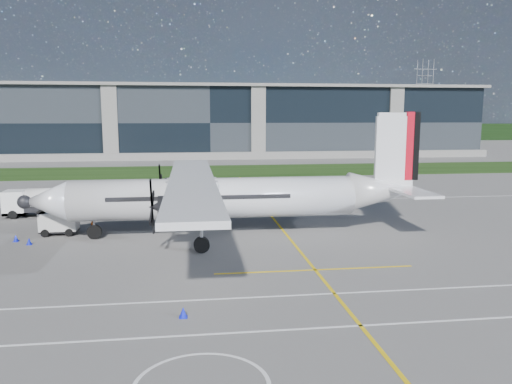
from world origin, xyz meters
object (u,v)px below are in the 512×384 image
Objects in this scene: pylon_east at (424,100)px; turboprop_aircraft at (229,174)px; baggage_tug at (59,223)px; ground_crew_person at (93,220)px; safety_cone_nose_port at (29,241)px; safety_cone_portwing at (183,312)px; safety_cone_nose_stbd at (44,232)px; safety_cone_fwd at (16,238)px; safety_cone_stbdwing at (185,198)px; fuel_tanker_truck at (37,202)px.

pylon_east is 0.96× the size of turboprop_aircraft.
pylon_east is 170.38m from turboprop_aircraft.
ground_crew_person is (2.37, 0.87, 0.03)m from baggage_tug.
safety_cone_nose_port and safety_cone_portwing have the same top height.
baggage_tug is 5.83× the size of safety_cone_nose_stbd.
safety_cone_stbdwing is at bearing 53.71° from safety_cone_fwd.
pylon_east is 60.00× the size of safety_cone_fwd.
safety_cone_fwd is at bearing -124.81° from pylon_east.
safety_cone_fwd is 20.38m from safety_cone_stbdwing.
safety_cone_fwd is at bearing -131.00° from safety_cone_nose_stbd.
safety_cone_nose_stbd is at bearing 49.00° from safety_cone_fwd.
safety_cone_fwd and safety_cone_portwing have the same top height.
safety_cone_nose_port is (-100.67, -147.61, -14.75)m from pylon_east.
safety_cone_stbdwing is 31.92m from safety_cone_portwing.
safety_cone_nose_port is (1.24, -1.05, 0.00)m from safety_cone_fwd.
safety_cone_stbdwing is 1.00× the size of safety_cone_portwing.
safety_cone_portwing is at bearing -102.06° from turboprop_aircraft.
safety_cone_stbdwing is (9.47, 14.51, -0.62)m from baggage_tug.
baggage_tug is at bearing -123.14° from safety_cone_stbdwing.
fuel_tanker_truck reaches higher than baggage_tug.
baggage_tug is 1.29m from safety_cone_nose_stbd.
safety_cone_nose_port is 18.16m from safety_cone_portwing.
fuel_tanker_truck reaches higher than safety_cone_stbdwing.
turboprop_aircraft is (-86.36, -146.51, -10.33)m from pylon_east.
turboprop_aircraft is at bearing 0.21° from safety_cone_fwd.
safety_cone_stbdwing is at bearing 58.23° from safety_cone_nose_port.
ground_crew_person is at bearing 20.08° from baggage_tug.
safety_cone_fwd is 19.74m from safety_cone_portwing.
safety_cone_nose_port is at bearing -95.01° from safety_cone_nose_stbd.
ground_crew_person is 3.71m from safety_cone_nose_stbd.
baggage_tug is at bearing 171.82° from turboprop_aircraft.
safety_cone_nose_stbd is 1.00× the size of safety_cone_portwing.
pylon_east is 158.83m from safety_cone_stbdwing.
safety_cone_nose_stbd is at bearing -124.73° from pylon_east.
safety_cone_fwd is at bearing 128.28° from safety_cone_portwing.
fuel_tanker_truck reaches higher than safety_cone_nose_stbd.
ground_crew_person reaches higher than baggage_tug.
pylon_east is 60.00× the size of safety_cone_portwing.
safety_cone_nose_stbd is at bearing -125.71° from safety_cone_stbdwing.
pylon_east reaches higher than ground_crew_person.
fuel_tanker_truck reaches higher than safety_cone_portwing.
turboprop_aircraft is at bearing 77.94° from safety_cone_portwing.
ground_crew_person is at bearing 45.85° from safety_cone_nose_port.
fuel_tanker_truck is 13.66× the size of safety_cone_fwd.
safety_cone_nose_port is at bearing -121.77° from safety_cone_stbdwing.
pylon_east is at bearing 59.48° from turboprop_aircraft.
fuel_tanker_truck is at bearing 116.71° from baggage_tug.
pylon_east is at bearing 55.52° from baggage_tug.
fuel_tanker_truck is 10.79m from safety_cone_nose_port.
pylon_east reaches higher than safety_cone_stbdwing.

